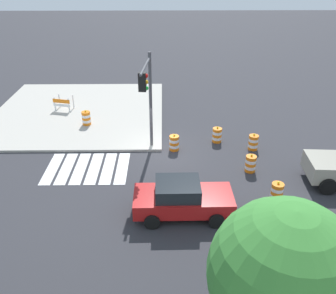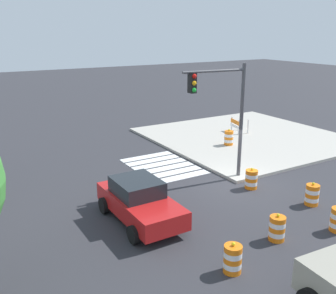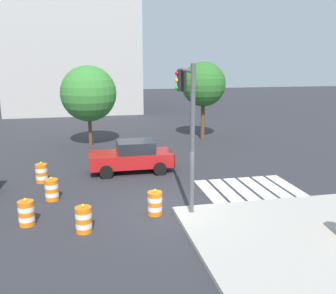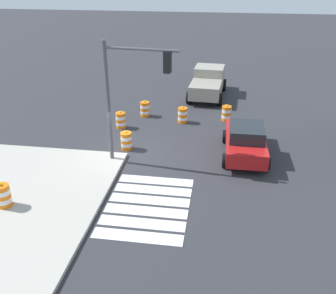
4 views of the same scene
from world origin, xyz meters
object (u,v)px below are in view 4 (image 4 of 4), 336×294
sports_car (245,140)px  traffic_barrel_median_far (183,115)px  traffic_barrel_on_sidewalk (3,196)px  traffic_light_pole (132,83)px  traffic_barrel_near_corner (121,120)px  traffic_barrel_crosswalk_end (226,113)px  traffic_barrel_far_curb (126,141)px  pickup_truck (208,82)px  traffic_barrel_median_near (145,109)px

sports_car → traffic_barrel_median_far: size_ratio=4.23×
sports_car → traffic_barrel_median_far: (-3.79, -3.47, -0.36)m
traffic_barrel_on_sidewalk → traffic_light_pole: traffic_light_pole is taller
traffic_barrel_near_corner → traffic_light_pole: 5.62m
sports_car → traffic_barrel_near_corner: bearing=-109.9°
traffic_barrel_crosswalk_end → traffic_light_pole: (6.04, -4.20, 3.46)m
sports_car → traffic_barrel_far_curb: 5.89m
traffic_barrel_near_corner → traffic_barrel_median_far: same height
traffic_barrel_near_corner → traffic_barrel_far_curb: same height
pickup_truck → traffic_barrel_median_far: (5.33, -1.21, -0.52)m
traffic_barrel_near_corner → traffic_barrel_on_sidewalk: 8.69m
traffic_barrel_median_near → traffic_barrel_near_corner: bearing=-26.5°
sports_car → pickup_truck: 9.40m
sports_car → traffic_barrel_median_near: bearing=-127.3°
traffic_barrel_near_corner → traffic_barrel_far_curb: (2.64, 0.99, 0.00)m
traffic_barrel_median_far → traffic_barrel_median_near: bearing=-105.8°
pickup_truck → traffic_barrel_median_near: pickup_truck is taller
traffic_barrel_on_sidewalk → traffic_barrel_median_near: bearing=162.1°
traffic_barrel_median_near → traffic_light_pole: 7.02m
pickup_truck → traffic_barrel_near_corner: 8.10m
traffic_light_pole → sports_car: bearing=107.2°
traffic_barrel_near_corner → traffic_barrel_median_near: same height
pickup_truck → traffic_barrel_median_near: size_ratio=5.16×
traffic_barrel_median_near → traffic_barrel_on_sidewalk: bearing=-17.9°
traffic_barrel_crosswalk_end → traffic_barrel_on_sidewalk: 13.26m
traffic_barrel_near_corner → traffic_light_pole: traffic_light_pole is taller
sports_car → traffic_barrel_crosswalk_end: 4.56m
pickup_truck → traffic_light_pole: 11.47m
traffic_barrel_near_corner → traffic_barrel_crosswalk_end: size_ratio=1.00×
traffic_barrel_on_sidewalk → traffic_light_pole: size_ratio=0.19×
sports_car → traffic_barrel_far_curb: sports_car is taller
traffic_barrel_far_curb → traffic_light_pole: (1.43, 0.76, 3.46)m
traffic_light_pole → traffic_barrel_near_corner: bearing=-156.7°
traffic_barrel_median_near → traffic_barrel_far_curb: same height
traffic_barrel_near_corner → traffic_light_pole: size_ratio=0.19×
pickup_truck → traffic_barrel_far_curb: 9.97m
sports_car → traffic_barrel_on_sidewalk: 10.94m
traffic_barrel_on_sidewalk → traffic_barrel_crosswalk_end: bearing=141.2°
sports_car → traffic_barrel_near_corner: (-2.48, -6.87, -0.36)m
traffic_barrel_median_near → traffic_light_pole: size_ratio=0.19×
traffic_barrel_median_far → pickup_truck: bearing=167.2°
traffic_barrel_on_sidewalk → traffic_light_pole: 6.80m
traffic_barrel_far_curb → traffic_light_pole: size_ratio=0.19×
traffic_barrel_median_near → traffic_barrel_far_curb: (4.63, -0.01, 0.00)m
traffic_barrel_near_corner → traffic_light_pole: (4.07, 1.75, 3.46)m
traffic_barrel_near_corner → traffic_light_pole: bearing=23.3°
traffic_barrel_on_sidewalk → pickup_truck: bearing=155.1°
sports_car → traffic_barrel_median_far: 5.15m
traffic_barrel_near_corner → traffic_barrel_median_far: bearing=111.1°
traffic_barrel_crosswalk_end → traffic_barrel_median_near: (-0.02, -4.96, 0.00)m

